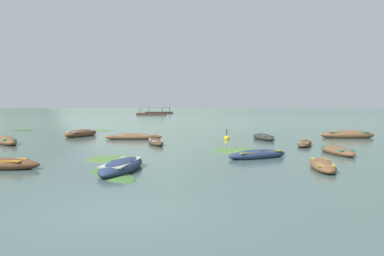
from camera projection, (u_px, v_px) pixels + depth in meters
name	position (u px, v px, depth m)	size (l,w,h in m)	color
ground_plane	(251.00, 108.00, 1487.38)	(6000.00, 6000.00, 0.00)	#425B56
mountain_0	(7.00, 67.00, 2019.02)	(1482.42, 1482.42, 444.22)	#56665B
mountain_1	(178.00, 64.00, 2225.85)	(1881.22, 1881.22, 527.34)	slate
mountain_2	(371.00, 55.00, 1963.99)	(1971.93, 1971.93, 561.16)	#4C5B56
rowboat_0	(347.00, 135.00, 29.51)	(4.28, 1.87, 0.78)	brown
rowboat_1	(81.00, 134.00, 31.09)	(1.99, 4.13, 0.73)	brown
rowboat_2	(305.00, 143.00, 23.50)	(1.50, 3.40, 0.45)	#4C3323
rowboat_3	(258.00, 155.00, 17.86)	(3.23, 2.80, 0.51)	navy
rowboat_5	(134.00, 137.00, 28.20)	(4.41, 1.83, 0.56)	brown
rowboat_6	(6.00, 141.00, 24.83)	(3.82, 3.86, 0.63)	brown
rowboat_7	(322.00, 165.00, 14.74)	(0.93, 3.26, 0.45)	brown
rowboat_8	(263.00, 137.00, 27.97)	(2.10, 3.59, 0.57)	#2D2826
rowboat_10	(337.00, 151.00, 19.42)	(1.68, 3.62, 0.51)	brown
rowboat_11	(156.00, 142.00, 24.26)	(2.04, 3.10, 0.48)	#4C3323
rowboat_12	(122.00, 166.00, 14.23)	(1.28, 3.95, 0.55)	navy
ferry_0	(151.00, 114.00, 114.35)	(9.25, 4.79, 2.54)	#4C3323
ferry_1	(159.00, 112.00, 142.33)	(11.25, 6.74, 2.54)	#2D2826
mooring_buoy	(227.00, 138.00, 28.03)	(0.42, 0.42, 0.90)	yellow
weed_patch_0	(100.00, 131.00, 38.80)	(2.83, 2.08, 0.14)	#477033
weed_patch_1	(113.00, 159.00, 17.49)	(2.47, 2.47, 0.14)	#477033
weed_patch_2	(112.00, 175.00, 13.37)	(3.40, 1.15, 0.14)	#38662D
weed_patch_3	(22.00, 131.00, 38.92)	(2.35, 1.98, 0.14)	#2D5628
weed_patch_4	(238.00, 151.00, 20.83)	(2.80, 2.69, 0.14)	#477033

